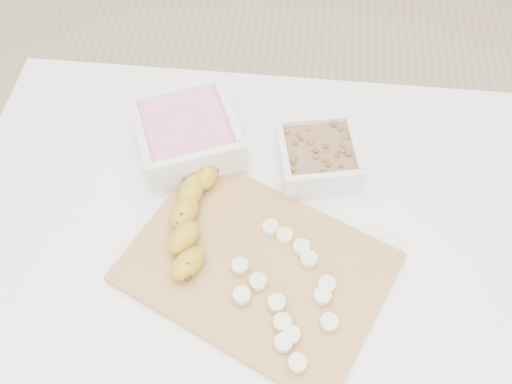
# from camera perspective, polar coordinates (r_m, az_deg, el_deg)

# --- Properties ---
(ground) EXTENTS (3.50, 3.50, 0.00)m
(ground) POSITION_cam_1_polar(r_m,az_deg,el_deg) (1.63, -0.11, -16.88)
(ground) COLOR #C6AD89
(ground) RESTS_ON ground
(table) EXTENTS (1.00, 0.70, 0.75)m
(table) POSITION_cam_1_polar(r_m,az_deg,el_deg) (1.02, -0.17, -6.24)
(table) COLOR white
(table) RESTS_ON ground
(bowl_yogurt) EXTENTS (0.22, 0.22, 0.08)m
(bowl_yogurt) POSITION_cam_1_polar(r_m,az_deg,el_deg) (1.01, -6.89, 5.70)
(bowl_yogurt) COLOR white
(bowl_yogurt) RESTS_ON table
(bowl_granola) EXTENTS (0.16, 0.16, 0.06)m
(bowl_granola) POSITION_cam_1_polar(r_m,az_deg,el_deg) (0.99, 6.23, 3.56)
(bowl_granola) COLOR white
(bowl_granola) RESTS_ON table
(cutting_board) EXTENTS (0.47, 0.41, 0.01)m
(cutting_board) POSITION_cam_1_polar(r_m,az_deg,el_deg) (0.90, 0.10, -7.55)
(cutting_board) COLOR #B27C47
(cutting_board) RESTS_ON table
(banana) EXTENTS (0.11, 0.23, 0.04)m
(banana) POSITION_cam_1_polar(r_m,az_deg,el_deg) (0.92, -6.36, -2.62)
(banana) COLOR #B58C1A
(banana) RESTS_ON cutting_board
(banana_slices) EXTENTS (0.17, 0.24, 0.02)m
(banana_slices) POSITION_cam_1_polar(r_m,az_deg,el_deg) (0.86, 3.17, -9.80)
(banana_slices) COLOR #F5E7BB
(banana_slices) RESTS_ON cutting_board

